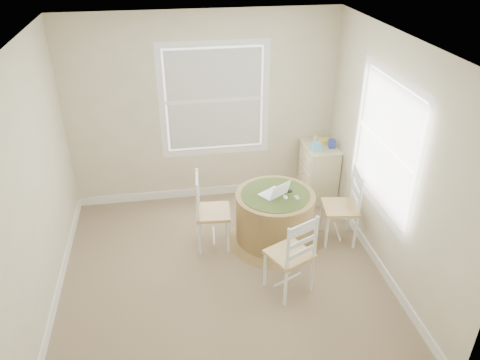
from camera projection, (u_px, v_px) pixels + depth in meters
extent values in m
cube|color=#947A5E|center=(223.00, 276.00, 5.32)|extent=(3.60, 3.60, 0.02)
cube|color=white|center=(218.00, 42.00, 4.04)|extent=(3.60, 3.60, 0.02)
cube|color=beige|center=(203.00, 111.00, 6.23)|extent=(3.60, 0.02, 2.60)
cube|color=beige|center=(256.00, 304.00, 3.12)|extent=(3.60, 0.02, 2.60)
cube|color=beige|center=(31.00, 190.00, 4.42)|extent=(0.02, 3.60, 2.60)
cube|color=beige|center=(391.00, 161.00, 4.94)|extent=(0.02, 3.60, 2.60)
cube|color=white|center=(207.00, 191.00, 6.83)|extent=(3.60, 0.02, 0.12)
cube|color=white|center=(59.00, 289.00, 5.03)|extent=(0.02, 3.60, 0.12)
cube|color=white|center=(373.00, 254.00, 5.55)|extent=(0.02, 3.60, 0.12)
cylinder|color=olive|center=(274.00, 216.00, 5.70)|extent=(0.94, 0.94, 0.60)
cone|color=olive|center=(273.00, 238.00, 5.87)|extent=(1.14, 1.14, 0.07)
cylinder|color=olive|center=(275.00, 196.00, 5.56)|extent=(0.96, 0.96, 0.03)
cylinder|color=#425123|center=(275.00, 195.00, 5.55)|extent=(0.82, 0.82, 0.01)
cone|color=#425123|center=(275.00, 199.00, 5.58)|extent=(0.92, 0.92, 0.10)
cube|color=white|center=(272.00, 194.00, 5.56)|extent=(0.36, 0.34, 0.02)
cube|color=silver|center=(272.00, 193.00, 5.56)|extent=(0.26, 0.23, 0.00)
cube|color=black|center=(281.00, 190.00, 5.43)|extent=(0.28, 0.21, 0.19)
ellipsoid|color=white|center=(285.00, 197.00, 5.48)|extent=(0.06, 0.09, 0.03)
cube|color=#B7BABF|center=(297.00, 198.00, 5.48)|extent=(0.05, 0.09, 0.02)
cube|color=black|center=(289.00, 192.00, 5.60)|extent=(0.06, 0.05, 0.02)
cube|color=beige|center=(318.00, 172.00, 6.64)|extent=(0.42, 0.58, 0.78)
cube|color=beige|center=(321.00, 147.00, 6.44)|extent=(0.45, 0.61, 0.02)
cube|color=beige|center=(302.00, 188.00, 6.72)|extent=(0.02, 0.49, 0.17)
cube|color=beige|center=(303.00, 173.00, 6.60)|extent=(0.02, 0.49, 0.17)
cube|color=beige|center=(304.00, 159.00, 6.49)|extent=(0.02, 0.49, 0.17)
cube|color=#63C0E3|center=(316.00, 147.00, 6.29)|extent=(0.12, 0.12, 0.10)
cube|color=#DCCE4D|center=(324.00, 141.00, 6.50)|extent=(0.15, 0.10, 0.06)
cube|color=#353F9F|center=(332.00, 144.00, 6.35)|extent=(0.08, 0.08, 0.12)
cylinder|color=beige|center=(316.00, 139.00, 6.53)|extent=(0.07, 0.07, 0.09)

